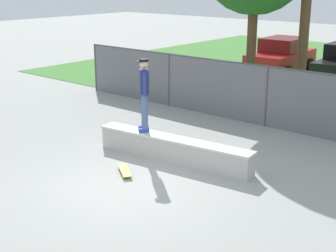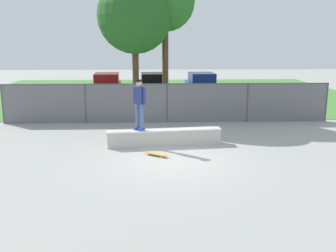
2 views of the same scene
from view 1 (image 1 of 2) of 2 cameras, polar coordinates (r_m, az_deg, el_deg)
name	(u,v)px [view 1 (image 1 of 2)]	position (r m, az deg, el deg)	size (l,w,h in m)	color
ground_plane	(129,186)	(10.72, -4.62, -6.97)	(80.00, 80.00, 0.00)	#9E9E99
concrete_ledge	(173,149)	(12.00, 0.60, -2.71)	(4.26, 0.95, 0.60)	#B7B5AD
skateboarder	(144,91)	(12.17, -2.79, 4.06)	(0.46, 0.45, 1.84)	#2647A5
skateboard	(125,171)	(11.35, -5.07, -5.20)	(0.77, 0.62, 0.09)	gold
chainlink_fence	(267,94)	(14.92, 11.41, 3.70)	(15.34, 0.07, 1.86)	#4C4C51
car_red	(282,56)	(23.72, 13.09, 8.00)	(2.20, 4.30, 1.66)	#B21E1E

